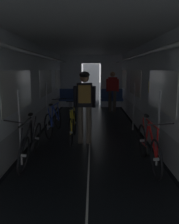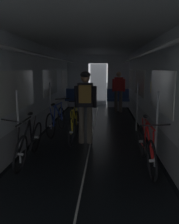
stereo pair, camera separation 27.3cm
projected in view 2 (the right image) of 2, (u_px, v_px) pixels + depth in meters
train_car_shell at (91, 73)px, 5.57m from camera, size 3.14×12.34×2.57m
bench_seat_far_left at (77, 97)px, 10.22m from camera, size 0.98×0.51×0.95m
bench_seat_far_right at (118, 98)px, 10.10m from camera, size 0.98×0.51×0.95m
bicycle_blue at (56, 120)px, 6.50m from camera, size 0.44×1.69×0.95m
bicycle_red at (146, 147)px, 4.23m from camera, size 0.44×1.69×0.95m
bicycle_black at (29, 142)px, 4.52m from camera, size 0.44×1.69×0.96m
person_cyclist_aisle at (85, 100)px, 5.50m from camera, size 0.54×0.40×1.73m
bicycle_yellow_in_aisle at (74, 125)px, 5.90m from camera, size 0.44×1.69×0.94m
person_standing_near_bench at (119, 89)px, 9.66m from camera, size 0.53×0.23×1.69m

